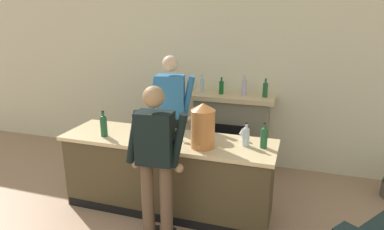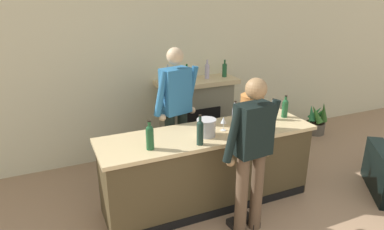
% 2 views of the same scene
% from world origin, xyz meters
% --- Properties ---
extents(wall_back_panel, '(12.00, 0.07, 2.75)m').
position_xyz_m(wall_back_panel, '(0.00, 4.40, 1.38)').
color(wall_back_panel, beige).
rests_on(wall_back_panel, ground_plane).
extents(bar_counter, '(2.57, 0.74, 0.93)m').
position_xyz_m(bar_counter, '(0.05, 2.73, 0.47)').
color(bar_counter, '#453A23').
rests_on(bar_counter, ground_plane).
extents(fireplace_stone, '(1.26, 0.52, 1.48)m').
position_xyz_m(fireplace_stone, '(0.55, 4.14, 0.60)').
color(fireplace_stone, gray).
rests_on(fireplace_stone, ground_plane).
extents(person_customer, '(0.66, 0.33, 1.71)m').
position_xyz_m(person_customer, '(0.20, 2.06, 0.94)').
color(person_customer, brown).
rests_on(person_customer, ground_plane).
extents(person_bartender, '(0.65, 0.37, 1.83)m').
position_xyz_m(person_bartender, '(-0.12, 3.31, 1.02)').
color(person_bartender, '#202D25').
rests_on(person_bartender, ground_plane).
extents(copper_dispenser, '(0.27, 0.31, 0.51)m').
position_xyz_m(copper_dispenser, '(0.53, 2.60, 1.18)').
color(copper_dispenser, '#BB7237').
rests_on(copper_dispenser, bar_counter).
extents(ice_bucket_steel, '(0.22, 0.22, 0.20)m').
position_xyz_m(ice_bucket_steel, '(-0.02, 2.65, 1.03)').
color(ice_bucket_steel, silver).
rests_on(ice_bucket_steel, bar_counter).
extents(wine_bottle_riesling_slim, '(0.08, 0.08, 0.29)m').
position_xyz_m(wine_bottle_riesling_slim, '(1.17, 2.79, 1.06)').
color(wine_bottle_riesling_slim, '#1F552D').
rests_on(wine_bottle_riesling_slim, bar_counter).
extents(wine_bottle_rose_blush, '(0.08, 0.08, 0.32)m').
position_xyz_m(wine_bottle_rose_blush, '(-0.70, 2.57, 1.07)').
color(wine_bottle_rose_blush, '#1B4B28').
rests_on(wine_bottle_rose_blush, bar_counter).
extents(wine_bottle_merlot_tall, '(0.07, 0.07, 0.30)m').
position_xyz_m(wine_bottle_merlot_tall, '(0.45, 2.83, 1.06)').
color(wine_bottle_merlot_tall, '#A3A8BA').
rests_on(wine_bottle_merlot_tall, bar_counter).
extents(wine_bottle_chardonnay_pale, '(0.08, 0.08, 0.27)m').
position_xyz_m(wine_bottle_chardonnay_pale, '(0.98, 2.78, 1.05)').
color(wine_bottle_chardonnay_pale, '#ABBDC3').
rests_on(wine_bottle_chardonnay_pale, bar_counter).
extents(wine_bottle_cabernet_heavy, '(0.07, 0.07, 0.33)m').
position_xyz_m(wine_bottle_cabernet_heavy, '(-0.18, 2.47, 1.08)').
color(wine_bottle_cabernet_heavy, '#183027').
rests_on(wine_bottle_cabernet_heavy, bar_counter).
extents(wine_glass_mid_counter, '(0.07, 0.07, 0.17)m').
position_xyz_m(wine_glass_mid_counter, '(0.23, 2.71, 1.05)').
color(wine_glass_mid_counter, silver).
rests_on(wine_glass_mid_counter, bar_counter).
extents(wine_glass_back_row, '(0.07, 0.07, 0.15)m').
position_xyz_m(wine_glass_back_row, '(0.91, 2.95, 1.03)').
color(wine_glass_back_row, silver).
rests_on(wine_glass_back_row, bar_counter).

